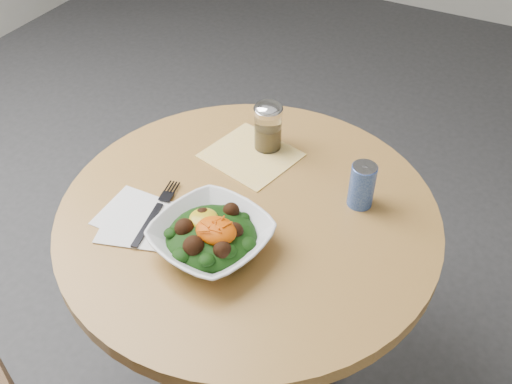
% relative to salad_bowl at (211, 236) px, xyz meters
% --- Properties ---
extents(ground, '(6.00, 6.00, 0.00)m').
position_rel_salad_bowl_xyz_m(ground, '(0.02, 0.14, -0.78)').
color(ground, '#313133').
rests_on(ground, ground).
extents(table, '(0.90, 0.90, 0.75)m').
position_rel_salad_bowl_xyz_m(table, '(0.02, 0.14, -0.23)').
color(table, black).
rests_on(table, ground).
extents(cloth_napkin, '(0.26, 0.24, 0.00)m').
position_rel_salad_bowl_xyz_m(cloth_napkin, '(-0.08, 0.32, -0.03)').
color(cloth_napkin, '#F9B00D').
rests_on(cloth_napkin, table).
extents(paper_napkins, '(0.19, 0.19, 0.00)m').
position_rel_salad_bowl_xyz_m(paper_napkins, '(-0.20, -0.01, -0.03)').
color(paper_napkins, white).
rests_on(paper_napkins, table).
extents(salad_bowl, '(0.29, 0.29, 0.09)m').
position_rel_salad_bowl_xyz_m(salad_bowl, '(0.00, 0.00, 0.00)').
color(salad_bowl, white).
rests_on(salad_bowl, table).
extents(fork, '(0.06, 0.23, 0.00)m').
position_rel_salad_bowl_xyz_m(fork, '(-0.17, 0.03, -0.03)').
color(fork, black).
rests_on(fork, table).
extents(spice_shaker, '(0.08, 0.08, 0.14)m').
position_rel_salad_bowl_xyz_m(spice_shaker, '(-0.05, 0.38, 0.03)').
color(spice_shaker, silver).
rests_on(spice_shaker, table).
extents(beverage_can, '(0.06, 0.06, 0.12)m').
position_rel_salad_bowl_xyz_m(beverage_can, '(0.24, 0.28, 0.02)').
color(beverage_can, navy).
rests_on(beverage_can, table).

